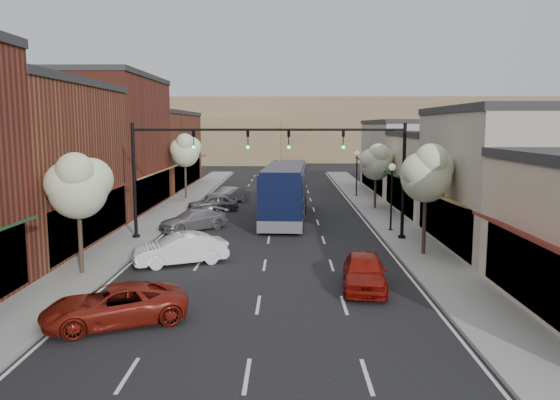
{
  "coord_description": "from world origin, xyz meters",
  "views": [
    {
      "loc": [
        1.09,
        -24.2,
        6.85
      ],
      "look_at": [
        0.67,
        9.7,
        2.2
      ],
      "focal_mm": 35.0,
      "sensor_mm": 36.0,
      "label": 1
    }
  ],
  "objects_px": {
    "parked_car_c": "(193,220)",
    "parked_car_b": "(180,249)",
    "signal_mast_left": "(174,163)",
    "tree_left_far": "(185,150)",
    "parked_car_d": "(213,203)",
    "lamp_post_near": "(392,186)",
    "tree_right_near": "(427,172)",
    "parked_car_a": "(114,305)",
    "signal_mast_right": "(364,163)",
    "tree_right_far": "(377,161)",
    "coach_bus": "(285,191)",
    "lamp_post_far": "(357,166)",
    "red_hatchback": "(364,271)",
    "parked_car_e": "(227,195)",
    "tree_left_near": "(78,185)"
  },
  "relations": [
    {
      "from": "signal_mast_right",
      "to": "tree_right_far",
      "type": "xyz_separation_m",
      "value": [
        2.73,
        11.95,
        -0.63
      ]
    },
    {
      "from": "tree_right_near",
      "to": "parked_car_a",
      "type": "distance_m",
      "value": 17.02
    },
    {
      "from": "tree_left_near",
      "to": "coach_bus",
      "type": "xyz_separation_m",
      "value": [
        9.24,
        15.45,
        -2.16
      ]
    },
    {
      "from": "signal_mast_right",
      "to": "parked_car_a",
      "type": "relative_size",
      "value": 1.67
    },
    {
      "from": "signal_mast_left",
      "to": "tree_left_far",
      "type": "height_order",
      "value": "signal_mast_left"
    },
    {
      "from": "parked_car_b",
      "to": "signal_mast_right",
      "type": "bearing_deg",
      "value": 96.95
    },
    {
      "from": "lamp_post_far",
      "to": "signal_mast_left",
      "type": "bearing_deg",
      "value": -123.86
    },
    {
      "from": "red_hatchback",
      "to": "parked_car_d",
      "type": "height_order",
      "value": "red_hatchback"
    },
    {
      "from": "lamp_post_far",
      "to": "parked_car_d",
      "type": "relative_size",
      "value": 1.1
    },
    {
      "from": "parked_car_b",
      "to": "parked_car_e",
      "type": "bearing_deg",
      "value": 156.3
    },
    {
      "from": "coach_bus",
      "to": "parked_car_a",
      "type": "bearing_deg",
      "value": -102.22
    },
    {
      "from": "signal_mast_left",
      "to": "parked_car_e",
      "type": "distance_m",
      "value": 16.31
    },
    {
      "from": "signal_mast_right",
      "to": "parked_car_b",
      "type": "height_order",
      "value": "signal_mast_right"
    },
    {
      "from": "parked_car_c",
      "to": "parked_car_a",
      "type": "bearing_deg",
      "value": -38.65
    },
    {
      "from": "tree_left_near",
      "to": "signal_mast_right",
      "type": "bearing_deg",
      "value": 30.14
    },
    {
      "from": "tree_left_near",
      "to": "tree_left_far",
      "type": "distance_m",
      "value": 26.0
    },
    {
      "from": "red_hatchback",
      "to": "tree_right_near",
      "type": "bearing_deg",
      "value": 61.58
    },
    {
      "from": "tree_right_near",
      "to": "tree_left_far",
      "type": "bearing_deg",
      "value": 127.04
    },
    {
      "from": "parked_car_c",
      "to": "tree_left_far",
      "type": "bearing_deg",
      "value": 152.64
    },
    {
      "from": "signal_mast_right",
      "to": "tree_right_near",
      "type": "bearing_deg",
      "value": -56.09
    },
    {
      "from": "signal_mast_left",
      "to": "lamp_post_near",
      "type": "relative_size",
      "value": 1.85
    },
    {
      "from": "signal_mast_right",
      "to": "parked_car_e",
      "type": "distance_m",
      "value": 18.98
    },
    {
      "from": "coach_bus",
      "to": "lamp_post_near",
      "type": "bearing_deg",
      "value": -32.64
    },
    {
      "from": "signal_mast_left",
      "to": "lamp_post_near",
      "type": "distance_m",
      "value": 13.75
    },
    {
      "from": "signal_mast_right",
      "to": "parked_car_b",
      "type": "xyz_separation_m",
      "value": [
        -9.82,
        -5.82,
        -3.86
      ]
    },
    {
      "from": "coach_bus",
      "to": "parked_car_a",
      "type": "xyz_separation_m",
      "value": [
        -5.85,
        -21.49,
        -1.38
      ]
    },
    {
      "from": "signal_mast_right",
      "to": "tree_right_near",
      "type": "xyz_separation_m",
      "value": [
        2.73,
        -4.05,
        -0.17
      ]
    },
    {
      "from": "signal_mast_left",
      "to": "parked_car_b",
      "type": "distance_m",
      "value": 7.13
    },
    {
      "from": "lamp_post_near",
      "to": "parked_car_a",
      "type": "distance_m",
      "value": 21.01
    },
    {
      "from": "parked_car_e",
      "to": "lamp_post_far",
      "type": "bearing_deg",
      "value": 60.84
    },
    {
      "from": "parked_car_c",
      "to": "lamp_post_far",
      "type": "bearing_deg",
      "value": 103.27
    },
    {
      "from": "coach_bus",
      "to": "parked_car_b",
      "type": "bearing_deg",
      "value": -108.41
    },
    {
      "from": "tree_left_near",
      "to": "red_hatchback",
      "type": "height_order",
      "value": "tree_left_near"
    },
    {
      "from": "parked_car_c",
      "to": "signal_mast_left",
      "type": "bearing_deg",
      "value": -49.07
    },
    {
      "from": "tree_left_near",
      "to": "lamp_post_near",
      "type": "bearing_deg",
      "value": 33.33
    },
    {
      "from": "signal_mast_left",
      "to": "parked_car_a",
      "type": "height_order",
      "value": "signal_mast_left"
    },
    {
      "from": "tree_right_near",
      "to": "parked_car_e",
      "type": "height_order",
      "value": "tree_right_near"
    },
    {
      "from": "tree_right_near",
      "to": "tree_right_far",
      "type": "xyz_separation_m",
      "value": [
        0.0,
        16.0,
        -0.46
      ]
    },
    {
      "from": "parked_car_c",
      "to": "parked_car_b",
      "type": "bearing_deg",
      "value": -33.69
    },
    {
      "from": "tree_left_near",
      "to": "lamp_post_far",
      "type": "height_order",
      "value": "tree_left_near"
    },
    {
      "from": "signal_mast_left",
      "to": "parked_car_c",
      "type": "height_order",
      "value": "signal_mast_left"
    },
    {
      "from": "parked_car_a",
      "to": "tree_right_far",
      "type": "bearing_deg",
      "value": 128.96
    },
    {
      "from": "tree_right_far",
      "to": "lamp_post_far",
      "type": "distance_m",
      "value": 8.13
    },
    {
      "from": "tree_right_near",
      "to": "parked_car_a",
      "type": "height_order",
      "value": "tree_right_near"
    },
    {
      "from": "tree_left_far",
      "to": "parked_car_c",
      "type": "xyz_separation_m",
      "value": [
        3.16,
        -14.84,
        -3.93
      ]
    },
    {
      "from": "tree_left_far",
      "to": "parked_car_d",
      "type": "relative_size",
      "value": 1.52
    },
    {
      "from": "lamp_post_far",
      "to": "parked_car_e",
      "type": "height_order",
      "value": "lamp_post_far"
    },
    {
      "from": "parked_car_b",
      "to": "tree_right_far",
      "type": "bearing_deg",
      "value": 121.07
    },
    {
      "from": "lamp_post_near",
      "to": "tree_left_near",
      "type": "bearing_deg",
      "value": -146.67
    },
    {
      "from": "coach_bus",
      "to": "parked_car_c",
      "type": "relative_size",
      "value": 2.84
    }
  ]
}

